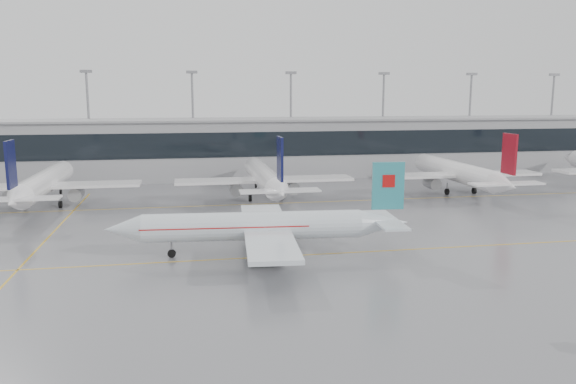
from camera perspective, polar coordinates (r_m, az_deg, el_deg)
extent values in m
plane|color=slate|center=(62.37, 2.01, -6.40)|extent=(320.00, 320.00, 0.00)
cube|color=gold|center=(62.37, 2.01, -6.39)|extent=(120.00, 0.25, 0.01)
cube|color=gold|center=(91.09, -2.06, -1.19)|extent=(120.00, 0.25, 0.01)
cube|color=gold|center=(77.39, -22.90, -3.96)|extent=(0.25, 60.00, 0.01)
cube|color=#939396|center=(121.69, -4.29, 4.44)|extent=(180.00, 15.00, 12.00)
cube|color=black|center=(114.08, -3.89, 4.84)|extent=(180.00, 0.20, 5.00)
cube|color=gray|center=(121.26, -4.33, 7.35)|extent=(182.00, 16.00, 0.40)
cylinder|color=gray|center=(128.18, -19.55, 6.42)|extent=(0.50, 0.50, 22.00)
cube|color=gray|center=(128.11, -19.84, 11.46)|extent=(2.40, 1.00, 0.60)
cylinder|color=gray|center=(126.63, -9.61, 6.81)|extent=(0.50, 0.50, 22.00)
cube|color=gray|center=(126.56, -9.75, 11.92)|extent=(2.40, 1.00, 0.60)
cylinder|color=gray|center=(128.87, 0.29, 6.99)|extent=(0.50, 0.50, 22.00)
cube|color=gray|center=(128.80, 0.30, 12.02)|extent=(2.40, 1.00, 0.60)
cylinder|color=gray|center=(134.71, 9.60, 6.98)|extent=(0.50, 0.50, 22.00)
cube|color=gray|center=(134.65, 9.74, 11.79)|extent=(2.40, 1.00, 0.60)
cylinder|color=gray|center=(143.72, 17.93, 6.82)|extent=(0.50, 0.50, 22.00)
cube|color=gray|center=(143.66, 18.17, 11.32)|extent=(2.40, 1.00, 0.60)
cylinder|color=gray|center=(155.34, 25.14, 6.56)|extent=(0.50, 0.50, 22.00)
cube|color=gray|center=(155.29, 25.45, 10.72)|extent=(2.40, 1.00, 0.60)
cylinder|color=silver|center=(61.55, -3.59, -3.46)|extent=(23.85, 4.89, 3.11)
cone|color=silver|center=(62.52, -16.39, -3.64)|extent=(4.22, 3.40, 3.11)
cone|color=silver|center=(63.85, 9.67, -3.10)|extent=(5.82, 3.52, 3.11)
cube|color=silver|center=(61.72, -2.19, -3.80)|extent=(6.92, 25.97, 0.45)
cube|color=silver|center=(63.84, 9.86, -2.83)|extent=(3.54, 10.05, 0.25)
cube|color=teal|center=(63.16, 10.13, 0.63)|extent=(3.62, 0.62, 5.30)
cylinder|color=#9D9D9F|center=(57.45, -2.35, -6.39)|extent=(3.75, 2.37, 2.10)
cylinder|color=#9D9D9F|center=(66.70, -2.90, -4.09)|extent=(3.75, 2.37, 2.10)
cylinder|color=gray|center=(62.35, -11.75, -5.56)|extent=(0.20, 0.20, 1.29)
cylinder|color=black|center=(62.52, -11.73, -6.13)|extent=(0.92, 0.37, 0.90)
cylinder|color=gray|center=(59.72, -1.04, -5.94)|extent=(0.24, 0.24, 1.29)
cylinder|color=black|center=(59.90, -1.04, -6.53)|extent=(1.13, 0.53, 1.10)
cylinder|color=gray|center=(64.72, -1.45, -4.69)|extent=(0.24, 0.24, 1.29)
cylinder|color=black|center=(64.88, -1.45, -5.24)|extent=(1.13, 0.53, 1.10)
cube|color=#B70F0F|center=(63.08, 10.15, 1.13)|extent=(1.43, 0.55, 1.40)
cube|color=#B70F0F|center=(61.45, -6.39, -3.34)|extent=(18.19, 4.49, 0.12)
cylinder|color=white|center=(96.97, -23.46, 0.95)|extent=(3.59, 27.36, 3.59)
cone|color=white|center=(112.16, -21.70, 2.17)|extent=(3.59, 4.00, 3.59)
cone|color=white|center=(81.21, -26.00, -0.83)|extent=(3.59, 5.60, 3.59)
cube|color=white|center=(95.59, -23.64, 0.57)|extent=(29.64, 5.00, 0.45)
cube|color=white|center=(80.97, -26.06, -0.64)|extent=(11.40, 2.80, 0.25)
cube|color=#0D103A|center=(80.15, -26.34, 2.53)|extent=(0.35, 3.60, 6.12)
cylinder|color=#9D9D9F|center=(97.51, -26.25, -0.34)|extent=(2.10, 3.60, 2.10)
cylinder|color=#9D9D9F|center=(95.32, -20.70, -0.17)|extent=(2.10, 3.60, 2.10)
cylinder|color=gray|center=(107.66, -22.12, 0.46)|extent=(0.20, 0.20, 1.56)
cylinder|color=black|center=(107.78, -22.09, 0.06)|extent=(0.30, 0.90, 0.90)
cylinder|color=gray|center=(95.59, -25.20, -0.80)|extent=(0.24, 0.24, 1.56)
cylinder|color=black|center=(95.72, -25.17, -1.26)|extent=(0.45, 1.10, 1.10)
cylinder|color=gray|center=(94.39, -22.15, -0.71)|extent=(0.24, 0.24, 1.56)
cylinder|color=black|center=(94.52, -22.12, -1.17)|extent=(0.45, 1.10, 1.10)
cylinder|color=white|center=(95.33, -2.51, 1.62)|extent=(3.59, 27.36, 3.59)
cone|color=white|center=(110.75, -3.64, 2.76)|extent=(3.59, 4.00, 3.59)
cone|color=white|center=(79.25, -0.86, -0.06)|extent=(3.59, 5.60, 3.59)
cube|color=white|center=(93.92, -2.38, 1.25)|extent=(29.64, 5.00, 0.45)
cube|color=white|center=(79.00, -0.83, 0.13)|extent=(11.40, 2.80, 0.25)
cube|color=#0D103A|center=(78.16, -0.82, 3.40)|extent=(0.35, 3.60, 6.12)
cylinder|color=#9D9D9F|center=(94.11, -5.31, 0.31)|extent=(2.10, 3.60, 2.10)
cylinder|color=#9D9D9F|center=(95.43, 0.44, 0.48)|extent=(2.10, 3.60, 2.10)
cylinder|color=gray|center=(106.19, -3.30, 1.06)|extent=(0.20, 0.20, 1.56)
cylinder|color=black|center=(106.31, -3.30, 0.64)|extent=(0.30, 0.90, 0.90)
cylinder|color=gray|center=(92.95, -3.87, -0.15)|extent=(0.24, 0.24, 1.56)
cylinder|color=black|center=(93.09, -3.87, -0.62)|extent=(0.45, 1.10, 1.10)
cylinder|color=gray|center=(93.68, -0.71, -0.05)|extent=(0.24, 0.24, 1.56)
cylinder|color=black|center=(93.82, -0.71, -0.52)|extent=(0.45, 1.10, 1.10)
cylinder|color=white|center=(105.94, 16.60, 2.05)|extent=(3.59, 27.36, 3.59)
cone|color=white|center=(120.00, 13.22, 3.07)|extent=(3.59, 4.00, 3.59)
cone|color=white|center=(91.73, 21.24, 0.63)|extent=(3.59, 5.60, 3.59)
cube|color=white|center=(104.67, 16.96, 1.72)|extent=(29.64, 5.00, 0.45)
cube|color=white|center=(91.52, 21.32, 0.79)|extent=(11.40, 2.80, 0.25)
cube|color=maroon|center=(90.80, 21.56, 3.61)|extent=(0.35, 3.60, 6.12)
cylinder|color=#9D9D9F|center=(103.23, 14.42, 0.88)|extent=(2.10, 3.60, 2.10)
cylinder|color=#9D9D9F|center=(107.60, 19.07, 1.01)|extent=(2.10, 3.60, 2.10)
cylinder|color=gray|center=(115.81, 14.15, 1.51)|extent=(0.20, 0.20, 1.56)
cylinder|color=black|center=(115.92, 14.14, 1.13)|extent=(0.30, 0.90, 0.90)
cylinder|color=gray|center=(102.93, 15.87, 0.47)|extent=(0.24, 0.24, 1.56)
cylinder|color=black|center=(103.05, 15.85, 0.04)|extent=(0.45, 1.10, 1.10)
cylinder|color=gray|center=(105.32, 18.41, 0.55)|extent=(0.24, 0.24, 1.56)
cylinder|color=black|center=(105.44, 18.38, 0.13)|extent=(0.45, 1.10, 1.10)
cone|color=white|center=(137.79, 26.70, 3.13)|extent=(3.59, 4.00, 3.59)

